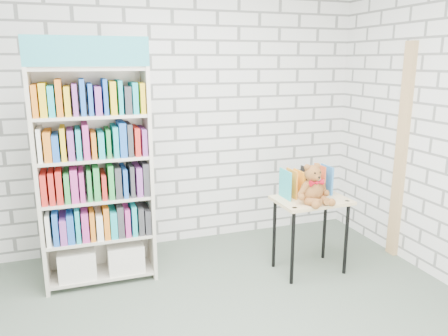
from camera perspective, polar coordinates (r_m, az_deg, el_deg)
name	(u,v)px	position (r m, az deg, el deg)	size (l,w,h in m)	color
room_shell	(210,86)	(2.52, -1.78, 10.72)	(4.52, 4.02, 2.81)	silver
bookshelf	(96,176)	(3.89, -16.43, -1.06)	(0.94, 0.37, 2.11)	beige
display_table	(311,209)	(4.08, 11.29, -5.27)	(0.67, 0.47, 0.70)	#D4B97F
table_books	(306,181)	(4.09, 10.68, -1.72)	(0.46, 0.21, 0.27)	#29ABB3
teddy_bear	(313,187)	(3.90, 11.60, -2.50)	(0.32, 0.31, 0.35)	brown
door_trim	(401,153)	(4.57, 22.12, 1.81)	(0.05, 0.12, 2.10)	tan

